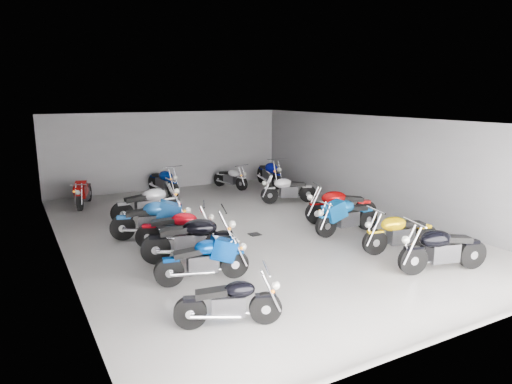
% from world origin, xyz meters
% --- Properties ---
extents(ground, '(14.00, 14.00, 0.00)m').
position_xyz_m(ground, '(0.00, 0.00, 0.00)').
color(ground, gray).
rests_on(ground, ground).
extents(wall_back, '(10.00, 0.10, 3.20)m').
position_xyz_m(wall_back, '(0.00, 7.00, 1.60)').
color(wall_back, slate).
rests_on(wall_back, ground).
extents(wall_left, '(0.10, 14.00, 3.20)m').
position_xyz_m(wall_left, '(-5.00, 0.00, 1.60)').
color(wall_left, slate).
rests_on(wall_left, ground).
extents(wall_right, '(0.10, 14.00, 3.20)m').
position_xyz_m(wall_right, '(5.00, 0.00, 1.60)').
color(wall_right, slate).
rests_on(wall_right, ground).
extents(ceiling, '(10.00, 14.00, 0.04)m').
position_xyz_m(ceiling, '(0.00, 0.00, 3.22)').
color(ceiling, '#232326').
rests_on(ceiling, wall_back).
extents(drain_grate, '(0.32, 0.32, 0.01)m').
position_xyz_m(drain_grate, '(0.00, -0.50, 0.01)').
color(drain_grate, black).
rests_on(drain_grate, ground).
extents(motorcycle_left_a, '(1.78, 0.79, 0.82)m').
position_xyz_m(motorcycle_left_a, '(-2.88, -4.88, 0.45)').
color(motorcycle_left_a, black).
rests_on(motorcycle_left_a, ground).
extents(motorcycle_left_b, '(2.03, 0.52, 0.90)m').
position_xyz_m(motorcycle_left_b, '(-2.54, -2.91, 0.49)').
color(motorcycle_left_b, black).
rests_on(motorcycle_left_b, ground).
extents(motorcycle_left_c, '(2.24, 0.83, 1.01)m').
position_xyz_m(motorcycle_left_c, '(-2.33, -1.63, 0.55)').
color(motorcycle_left_c, black).
rests_on(motorcycle_left_c, ground).
extents(motorcycle_left_d, '(1.98, 0.89, 0.91)m').
position_xyz_m(motorcycle_left_d, '(-2.29, -0.47, 0.50)').
color(motorcycle_left_d, black).
rests_on(motorcycle_left_d, ground).
extents(motorcycle_left_e, '(2.18, 0.84, 0.99)m').
position_xyz_m(motorcycle_left_e, '(-2.63, 0.56, 0.54)').
color(motorcycle_left_e, black).
rests_on(motorcycle_left_e, ground).
extents(motorcycle_left_f, '(2.26, 0.46, 0.99)m').
position_xyz_m(motorcycle_left_f, '(-2.24, 2.40, 0.54)').
color(motorcycle_left_f, black).
rests_on(motorcycle_left_f, ground).
extents(motorcycle_right_a, '(2.16, 0.70, 0.97)m').
position_xyz_m(motorcycle_right_a, '(2.35, -4.94, 0.53)').
color(motorcycle_right_a, black).
rests_on(motorcycle_right_a, ground).
extents(motorcycle_right_b, '(2.10, 0.60, 0.93)m').
position_xyz_m(motorcycle_right_b, '(2.50, -3.53, 0.51)').
color(motorcycle_right_b, black).
rests_on(motorcycle_right_b, ground).
extents(motorcycle_right_c, '(2.14, 0.42, 0.94)m').
position_xyz_m(motorcycle_right_c, '(2.34, -1.68, 0.51)').
color(motorcycle_right_c, black).
rests_on(motorcycle_right_c, ground).
extents(motorcycle_right_d, '(2.19, 0.90, 1.00)m').
position_xyz_m(motorcycle_right_d, '(2.88, -0.72, 0.54)').
color(motorcycle_right_d, black).
rests_on(motorcycle_right_d, ground).
extents(motorcycle_right_f, '(2.02, 0.76, 0.91)m').
position_xyz_m(motorcycle_right_f, '(2.92, 2.31, 0.50)').
color(motorcycle_right_f, black).
rests_on(motorcycle_right_f, ground).
extents(motorcycle_back_a, '(0.82, 1.96, 0.90)m').
position_xyz_m(motorcycle_back_a, '(-3.72, 5.38, 0.49)').
color(motorcycle_back_a, black).
rests_on(motorcycle_back_a, ground).
extents(motorcycle_back_c, '(0.62, 2.21, 0.98)m').
position_xyz_m(motorcycle_back_c, '(-0.66, 5.85, 0.53)').
color(motorcycle_back_c, black).
rests_on(motorcycle_back_c, ground).
extents(motorcycle_back_e, '(0.74, 1.87, 0.85)m').
position_xyz_m(motorcycle_back_e, '(2.22, 5.68, 0.46)').
color(motorcycle_back_e, black).
rests_on(motorcycle_back_e, ground).
extents(motorcycle_back_f, '(0.54, 2.33, 1.03)m').
position_xyz_m(motorcycle_back_f, '(3.90, 5.34, 0.56)').
color(motorcycle_back_f, black).
rests_on(motorcycle_back_f, ground).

